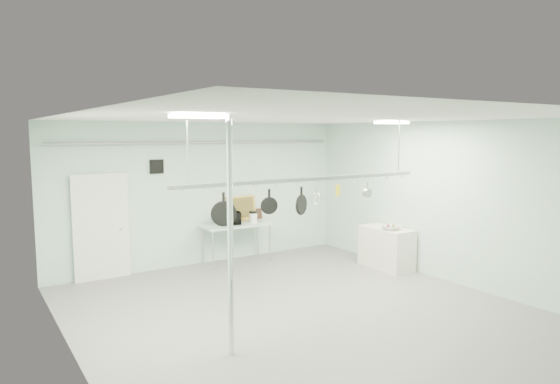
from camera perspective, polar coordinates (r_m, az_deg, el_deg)
floor at (r=8.39m, az=3.17°, el=-13.91°), size 8.00×8.00×0.00m
ceiling at (r=7.86m, az=3.33°, el=8.42°), size 7.00×8.00×0.02m
back_wall at (r=11.40m, az=-8.63°, el=-0.16°), size 7.00×0.02×3.20m
right_wall at (r=10.39m, az=19.01°, el=-1.13°), size 0.02×8.00×3.20m
door at (r=10.72m, az=-19.78°, el=-3.91°), size 1.10×0.10×2.20m
wall_vent at (r=10.92m, az=-13.92°, el=2.84°), size 0.30×0.04×0.30m
conduit_pipe at (r=11.24m, az=-8.55°, el=5.62°), size 6.60×0.07×0.07m
chrome_pole at (r=6.59m, az=-5.71°, el=-5.19°), size 0.08×0.08×3.20m
prep_table at (r=11.43m, az=-5.01°, el=-3.99°), size 1.60×0.70×0.91m
side_cabinet at (r=11.26m, az=12.07°, el=-6.27°), size 0.60×1.20×0.90m
pot_rack at (r=8.25m, az=3.17°, el=1.66°), size 4.80×0.06×1.00m
light_panel_left at (r=6.06m, az=-9.27°, el=8.55°), size 0.65×0.30×0.05m
light_panel_right at (r=9.88m, az=12.64°, el=7.76°), size 0.65×0.30×0.05m
microwave at (r=11.35m, az=-5.80°, el=-3.00°), size 0.58×0.49×0.28m
coffee_canister at (r=11.54m, az=-3.08°, el=-2.95°), size 0.20×0.20×0.22m
painting_large at (r=11.77m, az=-4.47°, el=-1.89°), size 0.79×0.19×0.58m
painting_small at (r=11.99m, az=-2.76°, el=-2.51°), size 0.30×0.09×0.25m
fruit_bowl at (r=10.95m, az=12.56°, el=-3.98°), size 0.40×0.40×0.10m
skillet_left at (r=7.50m, az=-6.46°, el=-1.95°), size 0.38×0.18×0.51m
skillet_mid at (r=7.87m, az=-1.24°, el=-1.04°), size 0.27×0.15×0.38m
skillet_right at (r=8.21m, az=2.46°, el=-0.95°), size 0.33×0.21×0.45m
whisk at (r=8.39m, az=4.21°, el=-0.41°), size 0.24×0.24×0.34m
grater at (r=8.67m, az=6.63°, el=0.20°), size 0.09×0.03×0.22m
saucepan at (r=9.12m, az=9.95°, el=0.26°), size 0.16×0.11×0.28m
fruit_cluster at (r=10.95m, az=12.57°, el=-3.78°), size 0.24×0.24×0.09m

